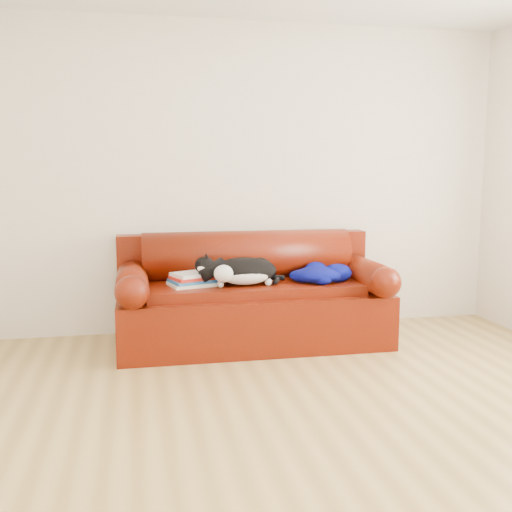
{
  "coord_description": "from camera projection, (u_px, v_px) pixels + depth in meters",
  "views": [
    {
      "loc": [
        -0.92,
        -3.06,
        1.38
      ],
      "look_at": [
        -0.03,
        1.35,
        0.73
      ],
      "focal_mm": 42.0,
      "sensor_mm": 36.0,
      "label": 1
    }
  ],
  "objects": [
    {
      "name": "ground",
      "position": [
        309.0,
        418.0,
        3.35
      ],
      "size": [
        4.5,
        4.5,
        0.0
      ],
      "primitive_type": "plane",
      "color": "olive",
      "rests_on": "ground"
    },
    {
      "name": "book_stack",
      "position": [
        192.0,
        279.0,
        4.56
      ],
      "size": [
        0.38,
        0.33,
        0.1
      ],
      "rotation": [
        0.0,
        0.0,
        0.34
      ],
      "color": "beige",
      "rests_on": "sofa_base"
    },
    {
      "name": "sofa_back",
      "position": [
        247.0,
        271.0,
        4.95
      ],
      "size": [
        2.1,
        1.01,
        0.88
      ],
      "color": "#390902",
      "rests_on": "ground"
    },
    {
      "name": "room_shell",
      "position": [
        334.0,
        114.0,
        3.15
      ],
      "size": [
        4.52,
        4.02,
        2.61
      ],
      "color": "beige",
      "rests_on": "ground"
    },
    {
      "name": "cat",
      "position": [
        243.0,
        272.0,
        4.57
      ],
      "size": [
        0.74,
        0.46,
        0.27
      ],
      "rotation": [
        0.0,
        0.0,
        0.4
      ],
      "color": "black",
      "rests_on": "sofa_base"
    },
    {
      "name": "blanket",
      "position": [
        320.0,
        273.0,
        4.73
      ],
      "size": [
        0.55,
        0.44,
        0.15
      ],
      "rotation": [
        0.0,
        0.0,
        0.28
      ],
      "color": "#020843",
      "rests_on": "sofa_base"
    },
    {
      "name": "sofa_base",
      "position": [
        252.0,
        314.0,
        4.76
      ],
      "size": [
        2.1,
        0.9,
        0.5
      ],
      "color": "#390902",
      "rests_on": "ground"
    }
  ]
}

